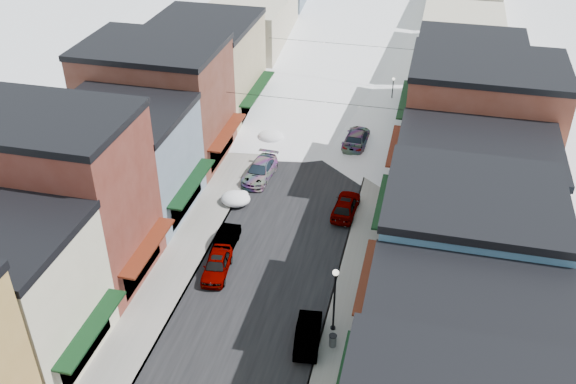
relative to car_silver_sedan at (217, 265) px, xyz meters
The scene contains 29 objects.
road 37.58m from the car_silver_sedan, 84.66° to the left, with size 10.00×160.00×0.01m, color black.
sidewalk_left 37.55m from the car_silver_sedan, 94.74° to the left, with size 3.20×160.00×0.15m, color gray.
sidewalk_right 38.76m from the car_silver_sedan, 74.89° to the left, with size 3.20×160.00×0.15m, color gray.
curb_left 37.45m from the car_silver_sedan, 92.37° to the left, with size 0.10×160.00×0.15m, color slate.
curb_right 38.38m from the car_silver_sedan, 77.13° to the left, with size 0.10×160.00×0.15m, color slate.
bldg_l_cream 14.56m from the car_silver_sedan, 133.85° to the right, with size 11.30×8.20×9.50m.
bldg_l_brick_near 11.78m from the car_silver_sedan, 168.43° to the right, with size 12.30×8.20×12.50m.
bldg_l_grayblue 12.22m from the car_silver_sedan, 146.50° to the left, with size 11.30×9.20×9.00m.
bldg_l_brick_far 19.36m from the car_silver_sedan, 124.75° to the left, with size 13.30×9.20×11.00m.
bldg_l_tan 27.53m from the car_silver_sedan, 110.87° to the left, with size 11.30×11.20×10.00m.
bldg_r_green 20.17m from the car_silver_sedan, 32.39° to the right, with size 11.30×9.20×9.50m.
bldg_r_blue 17.37m from the car_silver_sedan, ahead, with size 11.30×9.20×10.50m.
bldg_r_cream 19.10m from the car_silver_sedan, 23.33° to the left, with size 12.30×9.20×9.00m.
bldg_r_brick_far 24.65m from the car_silver_sedan, 42.85° to the left, with size 13.30×9.20×11.50m.
bldg_r_tan 31.50m from the car_silver_sedan, 57.71° to the left, with size 11.30×11.20×9.50m.
overhead_cables 25.74m from the car_silver_sedan, 82.00° to the left, with size 16.40×15.04×0.04m.
car_silver_sedan is the anchor object (origin of this frame).
car_dark_hatch 2.92m from the car_silver_sedan, 96.08° to the left, with size 1.41×4.04×1.33m, color black.
car_silver_wagon 13.47m from the car_silver_sedan, 92.31° to the left, with size 2.15×5.30×1.54m, color gray.
car_green_sedan 9.30m from the car_silver_sedan, 32.98° to the right, with size 1.51×4.32×1.42m, color black.
car_gray_suv 12.46m from the car_silver_sedan, 51.23° to the left, with size 1.85×4.59×1.57m, color gray.
car_black_sedan 22.70m from the car_silver_sedan, 72.04° to the left, with size 2.25×5.54×1.61m, color black.
car_lane_silver 31.55m from the car_silver_sedan, 84.73° to the left, with size 1.90×4.73×1.61m, color #979A9E.
car_lane_white 48.90m from the car_silver_sedan, 83.70° to the left, with size 2.65×5.75×1.60m, color white.
trash_can 10.75m from the car_silver_sedan, 28.78° to the right, with size 0.51×0.51×0.87m.
streetlamp_near 10.20m from the car_silver_sedan, 21.93° to the right, with size 0.41×0.41×4.89m.
streetlamp_far 31.25m from the car_silver_sedan, 72.35° to the left, with size 0.32×0.32×3.86m.
snow_pile_mid 9.11m from the car_silver_sedan, 98.73° to the left, with size 2.52×2.75×1.07m.
snow_pile_far 20.52m from the car_silver_sedan, 93.86° to the left, with size 2.56×2.78×1.08m.
Camera 1 is at (9.92, -11.12, 30.15)m, focal length 40.00 mm.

